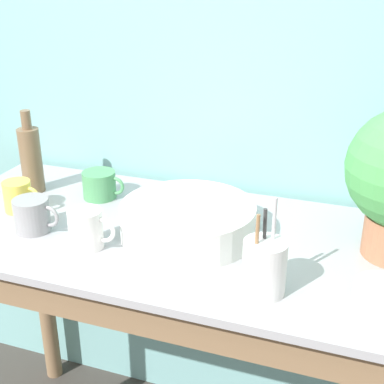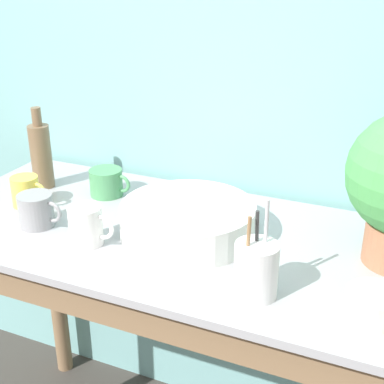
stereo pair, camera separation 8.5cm
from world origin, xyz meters
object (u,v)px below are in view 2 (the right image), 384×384
at_px(bottle_tall, 41,154).
at_px(mug_yellow, 26,191).
at_px(mug_green, 107,182).
at_px(utensil_cup, 256,269).
at_px(mug_white, 87,226).
at_px(bowl_small_cream, 374,305).
at_px(bowl_wash_large, 188,220).
at_px(mug_grey, 37,210).

bearing_deg(bottle_tall, mug_yellow, -71.82).
relative_size(bottle_tall, mug_yellow, 2.24).
xyz_separation_m(mug_green, utensil_cup, (0.56, -0.32, 0.02)).
xyz_separation_m(mug_white, bowl_small_cream, (0.68, -0.03, -0.02)).
distance_m(bowl_wash_large, mug_grey, 0.40).
height_order(bowl_wash_large, mug_grey, mug_grey).
xyz_separation_m(bowl_wash_large, mug_green, (-0.32, 0.14, -0.00)).
bearing_deg(bowl_small_cream, mug_green, 159.17).
bearing_deg(bottle_tall, mug_grey, -55.66).
bearing_deg(mug_green, bowl_wash_large, -22.95).
distance_m(bottle_tall, mug_white, 0.41).
distance_m(bottle_tall, bowl_small_cream, 1.04).
bearing_deg(mug_yellow, utensil_cup, -12.72).
xyz_separation_m(bowl_wash_large, mug_white, (-0.21, -0.14, 0.01)).
bearing_deg(bottle_tall, utensil_cup, -21.07).
distance_m(mug_grey, mug_white, 0.18).
bearing_deg(mug_yellow, mug_white, -22.88).
bearing_deg(mug_grey, bowl_small_cream, -3.93).
height_order(bowl_wash_large, mug_green, bowl_wash_large).
bearing_deg(bowl_wash_large, mug_grey, -164.59).
bearing_deg(bowl_wash_large, utensil_cup, -37.72).
distance_m(mug_green, mug_grey, 0.25).
xyz_separation_m(bottle_tall, utensil_cup, (0.77, -0.30, -0.04)).
height_order(bowl_wash_large, utensil_cup, utensil_cup).
xyz_separation_m(bottle_tall, mug_green, (0.21, 0.02, -0.06)).
relative_size(bowl_wash_large, bottle_tall, 1.37).
distance_m(mug_green, mug_white, 0.30).
bearing_deg(bowl_small_cream, mug_grey, 176.07).
bearing_deg(mug_grey, mug_yellow, 140.47).
bearing_deg(utensil_cup, mug_grey, 173.08).
height_order(mug_grey, mug_yellow, mug_grey).
bearing_deg(mug_yellow, mug_grey, -39.53).
bearing_deg(bowl_small_cream, mug_yellow, 171.28).
relative_size(bottle_tall, mug_green, 1.93).
relative_size(mug_yellow, mug_white, 0.92).
distance_m(mug_yellow, utensil_cup, 0.74).
bearing_deg(utensil_cup, mug_white, 174.26).
bearing_deg(mug_yellow, bowl_wash_large, 1.99).
relative_size(mug_grey, bowl_small_cream, 1.10).
bearing_deg(mug_green, mug_white, -67.46).
distance_m(mug_grey, utensil_cup, 0.62).
height_order(bowl_wash_large, mug_yellow, mug_yellow).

